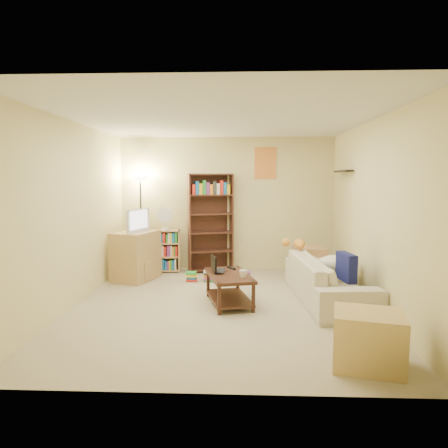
# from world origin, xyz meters

# --- Properties ---
(room) EXTENTS (4.50, 4.54, 2.52)m
(room) POSITION_xyz_m (0.00, 0.01, 1.62)
(room) COLOR tan
(room) RESTS_ON ground
(sofa) EXTENTS (2.21, 1.14, 0.61)m
(sofa) POSITION_xyz_m (1.50, 0.31, 0.31)
(sofa) COLOR #BCAE9C
(sofa) RESTS_ON ground
(navy_pillow) EXTENTS (0.19, 0.42, 0.36)m
(navy_pillow) POSITION_xyz_m (1.64, -0.13, 0.58)
(navy_pillow) COLOR #121751
(navy_pillow) RESTS_ON sofa
(cream_blanket) EXTENTS (0.56, 0.40, 0.24)m
(cream_blanket) POSITION_xyz_m (1.65, 0.38, 0.52)
(cream_blanket) COLOR silver
(cream_blanket) RESTS_ON sofa
(tabby_cat) EXTENTS (0.48, 0.20, 0.17)m
(tabby_cat) POSITION_xyz_m (1.17, 1.09, 0.69)
(tabby_cat) COLOR orange
(tabby_cat) RESTS_ON sofa
(coffee_table) EXTENTS (0.75, 1.05, 0.42)m
(coffee_table) POSITION_xyz_m (0.11, 0.09, 0.27)
(coffee_table) COLOR #402218
(coffee_table) RESTS_ON ground
(laptop) EXTENTS (0.34, 0.24, 0.03)m
(laptop) POSITION_xyz_m (0.02, 0.21, 0.44)
(laptop) COLOR black
(laptop) RESTS_ON coffee_table
(laptop_screen) EXTENTS (0.09, 0.31, 0.21)m
(laptop_screen) POSITION_xyz_m (-0.11, 0.17, 0.55)
(laptop_screen) COLOR white
(laptop_screen) RESTS_ON laptop
(mug) EXTENTS (0.19, 0.19, 0.10)m
(mug) POSITION_xyz_m (0.30, -0.10, 0.47)
(mug) COLOR white
(mug) RESTS_ON coffee_table
(tv_remote) EXTENTS (0.13, 0.17, 0.02)m
(tv_remote) POSITION_xyz_m (0.13, 0.42, 0.43)
(tv_remote) COLOR black
(tv_remote) RESTS_ON coffee_table
(tv_stand) EXTENTS (0.77, 0.91, 0.83)m
(tv_stand) POSITION_xyz_m (-1.53, 1.38, 0.42)
(tv_stand) COLOR tan
(tv_stand) RESTS_ON ground
(television) EXTENTS (0.72, 0.49, 0.39)m
(television) POSITION_xyz_m (-1.53, 1.38, 1.02)
(television) COLOR black
(television) RESTS_ON tv_stand
(tall_bookshelf) EXTENTS (0.86, 0.47, 1.82)m
(tall_bookshelf) POSITION_xyz_m (-0.29, 2.05, 0.96)
(tall_bookshelf) COLOR #49251C
(tall_bookshelf) RESTS_ON ground
(short_bookshelf) EXTENTS (0.64, 0.31, 0.79)m
(short_bookshelf) POSITION_xyz_m (-1.17, 1.98, 0.39)
(short_bookshelf) COLOR tan
(short_bookshelf) RESTS_ON ground
(desk_fan) EXTENTS (0.28, 0.16, 0.42)m
(desk_fan) POSITION_xyz_m (-1.12, 1.94, 1.02)
(desk_fan) COLOR silver
(desk_fan) RESTS_ON short_bookshelf
(floor_lamp) EXTENTS (0.30, 0.30, 1.78)m
(floor_lamp) POSITION_xyz_m (-1.59, 2.05, 1.42)
(floor_lamp) COLOR black
(floor_lamp) RESTS_ON ground
(side_table) EXTENTS (0.55, 0.55, 0.56)m
(side_table) POSITION_xyz_m (1.45, 1.53, 0.28)
(side_table) COLOR tan
(side_table) RESTS_ON ground
(end_cabinet) EXTENTS (0.72, 0.64, 0.51)m
(end_cabinet) POSITION_xyz_m (1.43, -1.71, 0.26)
(end_cabinet) COLOR tan
(end_cabinet) RESTS_ON ground
(book_stacks) EXTENTS (1.09, 0.20, 0.24)m
(book_stacks) POSITION_xyz_m (-0.10, 1.27, 0.10)
(book_stacks) COLOR red
(book_stacks) RESTS_ON ground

